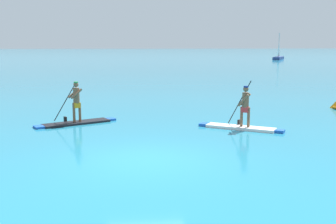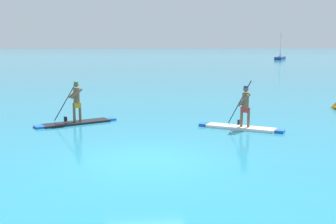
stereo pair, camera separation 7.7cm
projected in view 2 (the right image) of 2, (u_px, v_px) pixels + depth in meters
ground at (146, 160)px, 12.08m from camera, size 440.00×440.00×0.00m
paddleboarder_mid_center at (76, 115)px, 17.36m from camera, size 3.30×2.00×1.82m
paddleboarder_far_right at (242, 120)px, 16.29m from camera, size 3.07×2.12×1.92m
sailboat_right_horizon at (280, 56)px, 83.46m from camera, size 4.08×5.77×5.23m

